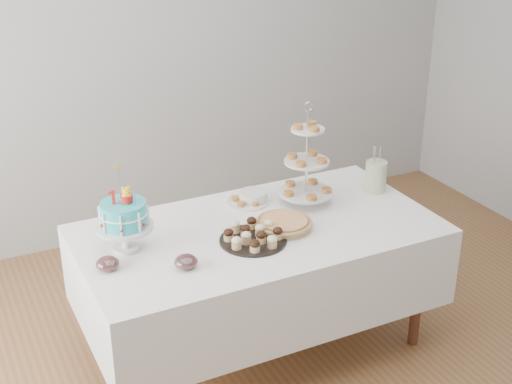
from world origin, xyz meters
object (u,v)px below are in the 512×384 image
cupcake_tray (253,235)px  jam_bowl_a (108,264)px  tiered_stand (307,162)px  birthday_cake (125,228)px  jam_bowl_b (186,262)px  utensil_pitcher (376,175)px  plate_stack (253,197)px  pie (284,224)px  pastry_plate (247,201)px  table (259,265)px

cupcake_tray → jam_bowl_a: (-0.75, 0.06, -0.01)m
tiered_stand → birthday_cake: bearing=-176.0°
cupcake_tray → tiered_stand: tiered_stand is taller
birthday_cake → tiered_stand: bearing=27.4°
jam_bowl_b → utensil_pitcher: 1.38m
birthday_cake → plate_stack: 0.85m
pie → pastry_plate: 0.37m
plate_stack → pastry_plate: plate_stack is taller
birthday_cake → pie: size_ratio=1.44×
table → utensil_pitcher: 0.91m
tiered_stand → utensil_pitcher: size_ratio=2.14×
birthday_cake → cupcake_tray: size_ratio=1.27×
cupcake_tray → pastry_plate: size_ratio=1.46×
cupcake_tray → utensil_pitcher: bearing=14.9°
pastry_plate → jam_bowl_b: 0.78m
pie → tiered_stand: bearing=40.4°
jam_bowl_a → jam_bowl_b: bearing=-23.8°
cupcake_tray → pie: cupcake_tray is taller
tiered_stand → table: bearing=-156.8°
cupcake_tray → jam_bowl_b: 0.42m
jam_bowl_a → pastry_plate: bearing=22.0°
birthday_cake → tiered_stand: size_ratio=0.73×
jam_bowl_a → jam_bowl_b: (0.34, -0.15, 0.00)m
pie → utensil_pitcher: bearing=14.7°
pie → tiered_stand: (0.26, 0.22, 0.22)m
pastry_plate → jam_bowl_b: jam_bowl_b is taller
cupcake_tray → jam_bowl_b: bearing=-166.8°
cupcake_tray → pastry_plate: cupcake_tray is taller
cupcake_tray → pastry_plate: 0.46m
table → jam_bowl_a: jam_bowl_a is taller
table → tiered_stand: (0.38, 0.16, 0.48)m
plate_stack → utensil_pitcher: (0.72, -0.18, 0.07)m
birthday_cake → plate_stack: (0.82, 0.22, -0.09)m
tiered_stand → utensil_pitcher: (0.46, -0.04, -0.15)m
utensil_pitcher → pie: bearing=171.6°
table → pastry_plate: (0.08, 0.31, 0.24)m
tiered_stand → pie: bearing=-139.6°
cupcake_tray → pie: size_ratio=1.14×
cupcake_tray → pastry_plate: bearing=68.3°
pie → jam_bowl_b: 0.64m
jam_bowl_b → utensil_pitcher: size_ratio=0.40×
birthday_cake → cupcake_tray: birthday_cake is taller
plate_stack → cupcake_tray: bearing=-116.2°
utensil_pitcher → birthday_cake: bearing=158.4°
pie → cupcake_tray: bearing=-164.5°
plate_stack → table: bearing=-111.2°
plate_stack → tiered_stand: bearing=-28.7°
table → plate_stack: size_ratio=11.72×
pie → utensil_pitcher: size_ratio=1.09×
birthday_cake → utensil_pitcher: birthday_cake is taller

